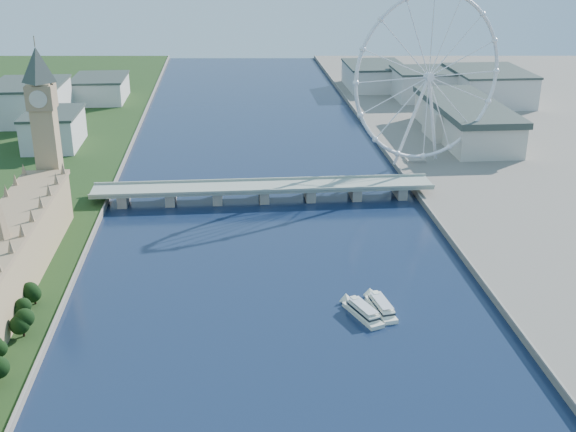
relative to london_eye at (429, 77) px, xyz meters
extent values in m
cube|color=tan|center=(-247.98, -185.08, -50.52)|extent=(24.00, 200.00, 28.00)
cube|color=tan|center=(-247.98, -77.08, -24.52)|extent=(13.00, 13.00, 80.00)
cube|color=#937A59|center=(-247.98, -77.08, 7.48)|extent=(15.00, 15.00, 14.00)
pyramid|color=#2D3833|center=(-247.98, -77.08, 35.48)|extent=(20.02, 20.02, 20.00)
cube|color=gray|center=(-119.98, -55.08, -59.02)|extent=(220.00, 22.00, 2.00)
cube|color=gray|center=(-209.98, -55.08, -63.77)|extent=(6.00, 20.00, 7.50)
cube|color=gray|center=(-179.98, -55.08, -63.77)|extent=(6.00, 20.00, 7.50)
cube|color=gray|center=(-149.98, -55.08, -63.77)|extent=(6.00, 20.00, 7.50)
cube|color=gray|center=(-119.98, -55.08, -63.77)|extent=(6.00, 20.00, 7.50)
cube|color=gray|center=(-89.98, -55.08, -63.77)|extent=(6.00, 20.00, 7.50)
cube|color=gray|center=(-59.98, -55.08, -63.77)|extent=(6.00, 20.00, 7.50)
cube|color=gray|center=(-29.98, -55.08, -63.77)|extent=(6.00, 20.00, 7.50)
torus|color=silver|center=(0.02, -0.08, 0.48)|extent=(113.60, 39.12, 118.60)
cylinder|color=silver|center=(0.02, -0.08, 0.48)|extent=(7.25, 6.61, 6.00)
cube|color=gray|center=(-2.98, 9.92, -63.52)|extent=(14.00, 10.00, 2.00)
cube|color=beige|center=(-279.98, 74.92, -51.52)|extent=(40.00, 60.00, 26.00)
cube|color=beige|center=(-319.98, 164.92, -48.52)|extent=(60.00, 80.00, 32.00)
cube|color=beige|center=(-269.98, 244.92, -53.52)|extent=(50.00, 70.00, 22.00)
cube|color=beige|center=(60.02, 224.92, -50.52)|extent=(60.00, 60.00, 28.00)
cube|color=beige|center=(120.02, 204.92, -49.52)|extent=(70.00, 90.00, 30.00)
cube|color=beige|center=(20.02, 284.92, -52.52)|extent=(60.00, 80.00, 24.00)
camera|label=1|loc=(-141.74, -496.80, 94.94)|focal=45.00mm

